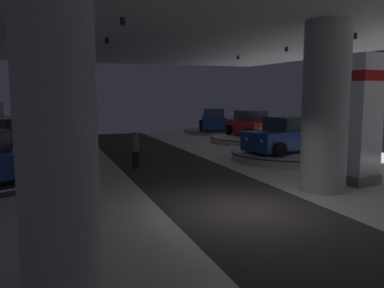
% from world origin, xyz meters
% --- Properties ---
extents(ground, '(24.00, 44.00, 0.06)m').
position_xyz_m(ground, '(0.00, 0.00, -0.02)').
color(ground, silver).
extents(ceiling_with_spotlights, '(24.00, 44.00, 0.39)m').
position_xyz_m(ceiling_with_spotlights, '(0.00, -0.00, 5.55)').
color(ceiling_with_spotlights, silver).
extents(column_left, '(1.28, 1.28, 5.50)m').
position_xyz_m(column_left, '(-4.96, -2.88, 2.75)').
color(column_left, '#ADADB2').
rests_on(column_left, ground).
extents(column_right, '(1.50, 1.50, 5.50)m').
position_xyz_m(column_right, '(3.48, 1.15, 2.75)').
color(column_right, '#ADADB2').
rests_on(column_right, ground).
extents(brand_sign_pylon, '(1.35, 0.83, 4.57)m').
position_xyz_m(brand_sign_pylon, '(5.33, 1.28, 2.35)').
color(brand_sign_pylon, slate).
rests_on(brand_sign_pylon, ground).
extents(display_platform_deep_left, '(6.09, 6.09, 0.33)m').
position_xyz_m(display_platform_deep_left, '(-7.42, 19.65, 0.18)').
color(display_platform_deep_left, silver).
rests_on(display_platform_deep_left, ground).
extents(pickup_truck_deep_left, '(5.69, 4.32, 2.30)m').
position_xyz_m(pickup_truck_deep_left, '(-7.72, 19.79, 1.26)').
color(pickup_truck_deep_left, silver).
rests_on(pickup_truck_deep_left, display_platform_deep_left).
extents(display_platform_far_left, '(5.56, 5.56, 0.25)m').
position_xyz_m(display_platform_far_left, '(-7.07, 12.71, 0.14)').
color(display_platform_far_left, '#B7B7BC').
rests_on(display_platform_far_left, ground).
extents(display_car_far_left, '(3.62, 4.55, 1.71)m').
position_xyz_m(display_car_far_left, '(-7.09, 12.68, 1.02)').
color(display_car_far_left, maroon).
rests_on(display_car_far_left, display_platform_far_left).
extents(display_platform_far_right, '(5.44, 5.44, 0.36)m').
position_xyz_m(display_platform_far_right, '(7.66, 13.62, 0.20)').
color(display_platform_far_right, silver).
rests_on(display_platform_far_right, ground).
extents(display_car_far_right, '(2.28, 4.27, 1.71)m').
position_xyz_m(display_car_far_right, '(7.66, 13.65, 1.12)').
color(display_car_far_right, red).
rests_on(display_car_far_right, display_platform_far_right).
extents(display_platform_deep_right, '(4.71, 4.71, 0.29)m').
position_xyz_m(display_platform_deep_right, '(7.52, 19.64, 0.16)').
color(display_platform_deep_right, '#B7B7BC').
rests_on(display_platform_deep_right, ground).
extents(display_car_deep_right, '(3.33, 4.57, 1.71)m').
position_xyz_m(display_car_deep_right, '(7.51, 19.61, 1.06)').
color(display_car_deep_right, navy).
rests_on(display_car_deep_right, display_platform_deep_right).
extents(display_platform_mid_right, '(5.26, 5.26, 0.37)m').
position_xyz_m(display_platform_mid_right, '(5.79, 6.82, 0.21)').
color(display_platform_mid_right, '#B7B7BC').
rests_on(display_platform_mid_right, ground).
extents(display_car_mid_right, '(4.51, 3.01, 1.71)m').
position_xyz_m(display_car_mid_right, '(5.82, 6.83, 1.14)').
color(display_car_mid_right, navy).
rests_on(display_car_mid_right, display_platform_mid_right).
extents(visitor_walking_near, '(0.32, 0.32, 1.59)m').
position_xyz_m(visitor_walking_near, '(-1.54, 7.06, 0.91)').
color(visitor_walking_near, black).
rests_on(visitor_walking_near, ground).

